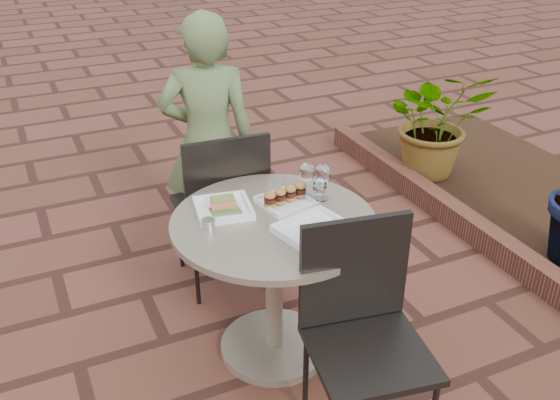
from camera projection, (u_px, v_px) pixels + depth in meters
name	position (u px, v px, depth m)	size (l,w,h in m)	color
ground	(243.00, 318.00, 3.25)	(60.00, 60.00, 0.00)	brown
cafe_table	(274.00, 267.00, 2.81)	(0.90, 0.90, 0.73)	gray
chair_far	(223.00, 199.00, 3.24)	(0.47, 0.47, 0.93)	black
chair_near	(362.00, 318.00, 2.40)	(0.51, 0.51, 0.93)	black
diner	(208.00, 143.00, 3.45)	(0.53, 0.35, 1.45)	#546A3A
plate_salmon	(223.00, 207.00, 2.75)	(0.28, 0.28, 0.07)	white
plate_sliders	(285.00, 198.00, 2.80)	(0.24, 0.24, 0.14)	white
plate_tuna	(317.00, 231.00, 2.58)	(0.34, 0.34, 0.03)	white
wine_glass_right	(320.00, 188.00, 2.73)	(0.06, 0.06, 0.15)	white
wine_glass_mid	(307.00, 173.00, 2.82)	(0.07, 0.07, 0.17)	white
wine_glass_far	(323.00, 175.00, 2.81)	(0.07, 0.07, 0.17)	white
steel_ramekin	(209.00, 224.00, 2.62)	(0.06, 0.06, 0.04)	silver
cutlery_set	(354.00, 231.00, 2.61)	(0.08, 0.17, 0.00)	silver
planter_curb	(455.00, 216.00, 4.04)	(0.12, 3.00, 0.15)	brown
mulch_bed	(536.00, 200.00, 4.32)	(1.30, 3.00, 0.06)	black
potted_plant_a	(437.00, 121.00, 4.44)	(0.73, 0.63, 0.81)	#33662D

